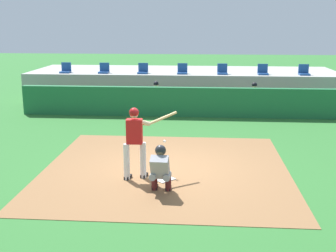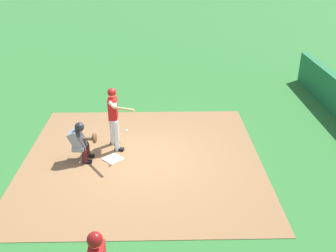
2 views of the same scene
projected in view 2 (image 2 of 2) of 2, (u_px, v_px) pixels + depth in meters
ground_plane at (142, 159)px, 10.67m from camera, size 80.00×80.00×0.00m
dirt_infield at (142, 159)px, 10.67m from camera, size 6.40×6.40×0.01m
home_plate at (113, 159)px, 10.65m from camera, size 0.62×0.62×0.02m
batter_at_plate at (114, 115)px, 10.82m from camera, size 1.27×0.85×1.80m
catcher_crouched at (81, 140)px, 10.38m from camera, size 0.50×1.58×1.13m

